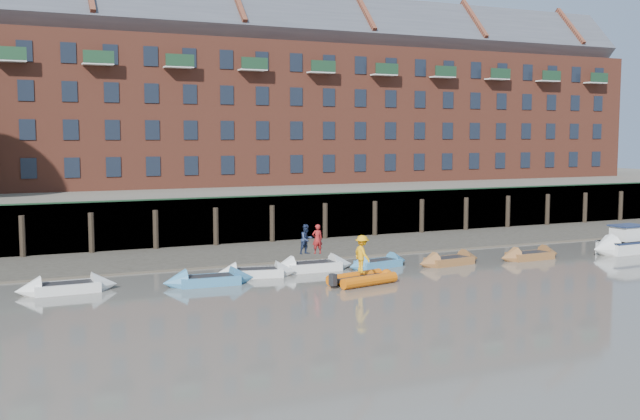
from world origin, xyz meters
TOP-DOWN VIEW (x-y plane):
  - ground at (0.00, 0.00)m, footprint 220.00×220.00m
  - foreshore at (0.00, 18.00)m, footprint 110.00×8.00m
  - mud_band at (0.00, 14.60)m, footprint 110.00×1.60m
  - river_wall at (-0.00, 22.38)m, footprint 110.00×1.23m
  - bank_terrace at (0.00, 36.00)m, footprint 110.00×28.00m
  - apartment_terrace at (-0.00, 36.99)m, footprint 80.60×15.56m
  - rowboat_0 at (-16.57, 10.36)m, footprint 4.64×1.43m
  - rowboat_1 at (-9.95, 9.36)m, footprint 4.64×1.56m
  - rowboat_2 at (-7.11, 10.47)m, footprint 4.41×2.07m
  - rowboat_3 at (-3.72, 10.86)m, footprint 4.76×1.48m
  - rowboat_4 at (0.11, 10.38)m, footprint 4.22×1.96m
  - rowboat_5 at (4.22, 9.42)m, footprint 4.42×1.73m
  - rowboat_6 at (9.67, 9.02)m, footprint 4.36×1.38m
  - rib_tender at (-2.80, 6.49)m, footprint 3.69×2.34m
  - motor_launch at (16.44, 8.52)m, footprint 5.56×2.11m
  - person_rower_a at (-3.44, 10.82)m, footprint 0.62×0.42m
  - person_rower_b at (-4.04, 10.96)m, footprint 0.94×0.83m
  - person_rib_crew at (-2.94, 6.46)m, footprint 0.75×1.24m

SIDE VIEW (x-z plane):
  - ground at x=0.00m, z-range 0.00..0.00m
  - foreshore at x=0.00m, z-range -0.25..0.25m
  - mud_band at x=0.00m, z-range -0.05..0.05m
  - rowboat_4 at x=0.11m, z-range -0.38..0.80m
  - rowboat_2 at x=-7.11m, z-range -0.40..0.84m
  - rowboat_5 at x=4.22m, z-range -0.40..0.85m
  - rowboat_6 at x=9.67m, z-range -0.40..0.85m
  - rowboat_1 at x=-9.95m, z-range -0.43..0.90m
  - rowboat_0 at x=-16.57m, z-range -0.43..0.91m
  - rowboat_3 at x=-3.72m, z-range -0.44..0.93m
  - rib_tender at x=-2.80m, z-range -0.04..0.58m
  - motor_launch at x=16.44m, z-range -0.55..1.70m
  - person_rib_crew at x=-2.94m, z-range 0.58..2.46m
  - river_wall at x=0.00m, z-range -0.06..3.24m
  - bank_terrace at x=0.00m, z-range 0.00..3.20m
  - person_rower_a at x=-3.44m, z-range 0.92..2.55m
  - person_rower_b at x=-4.04m, z-range 0.92..2.57m
  - apartment_terrace at x=0.00m, z-range 2.34..23.31m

